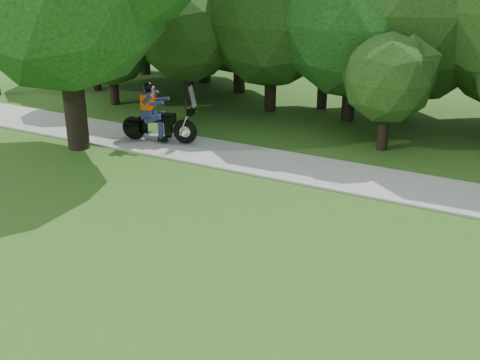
% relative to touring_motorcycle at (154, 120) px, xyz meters
% --- Properties ---
extents(walkway, '(60.00, 2.20, 0.06)m').
position_rel_touring_motorcycle_xyz_m(walkway, '(8.63, -0.03, -0.74)').
color(walkway, '#9C9C97').
rests_on(walkway, ground).
extents(touring_motorcycle, '(2.54, 1.19, 1.96)m').
position_rel_touring_motorcycle_xyz_m(touring_motorcycle, '(0.00, 0.00, 0.00)').
color(touring_motorcycle, black).
rests_on(touring_motorcycle, walkway).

